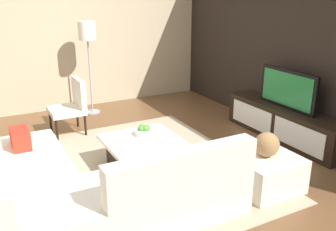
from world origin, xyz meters
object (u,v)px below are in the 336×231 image
Objects in this scene: accent_chair_near at (72,103)px; decorative_ball at (267,144)px; fruit_bowl at (145,131)px; media_console at (284,123)px; television at (288,89)px; coffee_table at (144,154)px; sectional_couch at (83,187)px; ottoman at (264,172)px; floor_lamp at (87,37)px.

accent_chair_near is 3.09× the size of decorative_ball.
fruit_bowl is 1.58m from decorative_ball.
television is at bearing 90.00° from media_console.
decorative_ball is (2.79, 1.49, 0.05)m from accent_chair_near.
media_console is 7.57× the size of decorative_ball.
coffee_table is at bearing -27.89° from fruit_bowl.
sectional_couch is 3.38× the size of ottoman.
television is 3.31m from accent_chair_near.
fruit_bowl is at bearing 152.11° from coffee_table.
television is 1.73m from ottoman.
media_console is at bearing 40.11° from floor_lamp.
floor_lamp is at bearing -165.62° from ottoman.
accent_chair_near is at bearing -122.90° from media_console.
coffee_table is 1.78m from accent_chair_near.
coffee_table is 1.53m from decorative_ball.
decorative_ball reaches higher than coffee_table.
floor_lamp is at bearing 161.59° from sectional_couch.
floor_lamp is at bearing -165.62° from decorative_ball.
media_console is at bearing 127.86° from decorative_ball.
coffee_table is 0.59× the size of floor_lamp.
sectional_couch is at bearing -57.68° from coffee_table.
media_console is 1.28× the size of floor_lamp.
television is at bearing 127.85° from decorative_ball.
decorative_ball is (1.28, 0.92, 0.11)m from fruit_bowl.
fruit_bowl is at bearing 126.80° from sectional_couch.
ottoman is 0.34m from decorative_ball.
coffee_table is at bearing -137.21° from ottoman.
decorative_ball is (1.00, -1.28, 0.29)m from media_console.
coffee_table is (-0.10, -2.30, -0.59)m from television.
coffee_table is at bearing 13.41° from accent_chair_near.
accent_chair_near is 3.16m from decorative_ball.
floor_lamp reaches higher than decorative_ball.
sectional_couch is at bearing -53.20° from fruit_bowl.
floor_lamp is at bearing -139.89° from media_console.
decorative_ball is at bearing -52.14° from media_console.
media_console is at bearing 82.68° from fruit_bowl.
media_console is 3.29m from sectional_couch.
media_console is 2.17× the size of coffee_table.
accent_chair_near is (-1.79, -2.77, -0.30)m from television.
coffee_table is at bearing -92.49° from television.
television reaches higher than accent_chair_near.
accent_chair_near is 0.52× the size of floor_lamp.
decorative_ball is (3.62, 0.93, -0.86)m from floor_lamp.
floor_lamp is at bearing 144.05° from accent_chair_near.
television is 1.23× the size of accent_chair_near.
floor_lamp is (-3.13, 1.04, 1.11)m from sectional_couch.
coffee_table is 1.13× the size of accent_chair_near.
television is 0.45× the size of sectional_couch.
ottoman is (1.00, -1.28, -0.05)m from media_console.
media_console is at bearing 98.80° from sectional_couch.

